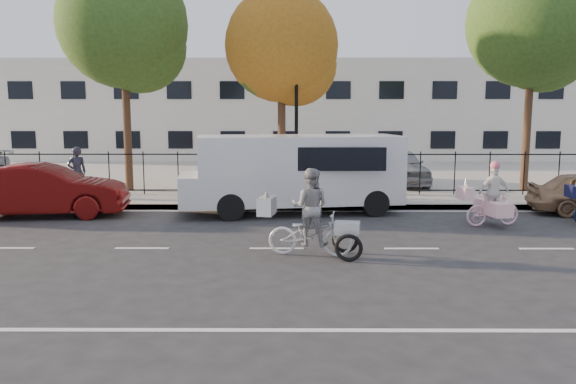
{
  "coord_description": "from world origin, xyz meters",
  "views": [
    {
      "loc": [
        0.31,
        -12.14,
        3.03
      ],
      "look_at": [
        0.25,
        1.2,
        1.1
      ],
      "focal_mm": 35.0,
      "sensor_mm": 36.0,
      "label": 1
    }
  ],
  "objects_px": {
    "zebra_trike": "(310,222)",
    "unicorn_bike": "(492,202)",
    "white_van": "(295,170)",
    "red_sedan": "(44,190)",
    "lot_car_c": "(289,164)",
    "lot_car_d": "(398,166)",
    "lamppost": "(296,109)",
    "lot_car_b": "(231,168)",
    "pedestrian": "(77,172)"
  },
  "relations": [
    {
      "from": "white_van",
      "to": "lot_car_d",
      "type": "distance_m",
      "value": 6.91
    },
    {
      "from": "lamppost",
      "to": "lot_car_b",
      "type": "height_order",
      "value": "lamppost"
    },
    {
      "from": "lamppost",
      "to": "lot_car_b",
      "type": "bearing_deg",
      "value": 127.85
    },
    {
      "from": "pedestrian",
      "to": "lamppost",
      "type": "bearing_deg",
      "value": 147.95
    },
    {
      "from": "lamppost",
      "to": "lot_car_c",
      "type": "relative_size",
      "value": 1.07
    },
    {
      "from": "zebra_trike",
      "to": "white_van",
      "type": "relative_size",
      "value": 0.32
    },
    {
      "from": "unicorn_bike",
      "to": "white_van",
      "type": "relative_size",
      "value": 0.26
    },
    {
      "from": "lot_car_b",
      "to": "lot_car_d",
      "type": "height_order",
      "value": "lot_car_d"
    },
    {
      "from": "white_van",
      "to": "pedestrian",
      "type": "xyz_separation_m",
      "value": [
        -7.28,
        1.99,
        -0.28
      ]
    },
    {
      "from": "lamppost",
      "to": "pedestrian",
      "type": "xyz_separation_m",
      "value": [
        -7.35,
        -0.31,
        -2.11
      ]
    },
    {
      "from": "unicorn_bike",
      "to": "lot_car_c",
      "type": "relative_size",
      "value": 0.44
    },
    {
      "from": "pedestrian",
      "to": "lot_car_b",
      "type": "xyz_separation_m",
      "value": [
        4.77,
        3.63,
        -0.24
      ]
    },
    {
      "from": "red_sedan",
      "to": "lot_car_b",
      "type": "distance_m",
      "value": 7.89
    },
    {
      "from": "pedestrian",
      "to": "lot_car_d",
      "type": "relative_size",
      "value": 0.41
    },
    {
      "from": "white_van",
      "to": "pedestrian",
      "type": "relative_size",
      "value": 3.99
    },
    {
      "from": "red_sedan",
      "to": "lot_car_c",
      "type": "relative_size",
      "value": 1.15
    },
    {
      "from": "unicorn_bike",
      "to": "red_sedan",
      "type": "xyz_separation_m",
      "value": [
        -12.44,
        1.3,
        0.12
      ]
    },
    {
      "from": "lot_car_c",
      "to": "lamppost",
      "type": "bearing_deg",
      "value": -83.84
    },
    {
      "from": "zebra_trike",
      "to": "lot_car_b",
      "type": "bearing_deg",
      "value": 24.83
    },
    {
      "from": "lamppost",
      "to": "lot_car_d",
      "type": "relative_size",
      "value": 1.03
    },
    {
      "from": "zebra_trike",
      "to": "pedestrian",
      "type": "relative_size",
      "value": 1.28
    },
    {
      "from": "lot_car_d",
      "to": "pedestrian",
      "type": "bearing_deg",
      "value": -168.15
    },
    {
      "from": "lot_car_d",
      "to": "white_van",
      "type": "bearing_deg",
      "value": -132.27
    },
    {
      "from": "lot_car_d",
      "to": "unicorn_bike",
      "type": "bearing_deg",
      "value": -87.19
    },
    {
      "from": "zebra_trike",
      "to": "lot_car_c",
      "type": "relative_size",
      "value": 0.54
    },
    {
      "from": "lamppost",
      "to": "white_van",
      "type": "relative_size",
      "value": 0.64
    },
    {
      "from": "lamppost",
      "to": "white_van",
      "type": "bearing_deg",
      "value": -91.83
    },
    {
      "from": "lamppost",
      "to": "lot_car_c",
      "type": "xyz_separation_m",
      "value": [
        -0.25,
        4.7,
        -2.3
      ]
    },
    {
      "from": "lamppost",
      "to": "zebra_trike",
      "type": "bearing_deg",
      "value": -88.25
    },
    {
      "from": "white_van",
      "to": "red_sedan",
      "type": "distance_m",
      "value": 7.28
    },
    {
      "from": "white_van",
      "to": "lot_car_d",
      "type": "height_order",
      "value": "white_van"
    },
    {
      "from": "white_van",
      "to": "lot_car_c",
      "type": "bearing_deg",
      "value": 82.24
    },
    {
      "from": "lot_car_c",
      "to": "lot_car_d",
      "type": "distance_m",
      "value": 4.58
    },
    {
      "from": "red_sedan",
      "to": "zebra_trike",
      "type": "bearing_deg",
      "value": -128.27
    },
    {
      "from": "zebra_trike",
      "to": "lot_car_b",
      "type": "distance_m",
      "value": 11.08
    },
    {
      "from": "pedestrian",
      "to": "lot_car_c",
      "type": "xyz_separation_m",
      "value": [
        7.1,
        5.0,
        -0.19
      ]
    },
    {
      "from": "lot_car_c",
      "to": "lot_car_d",
      "type": "height_order",
      "value": "lot_car_d"
    },
    {
      "from": "lamppost",
      "to": "pedestrian",
      "type": "relative_size",
      "value": 2.54
    },
    {
      "from": "zebra_trike",
      "to": "pedestrian",
      "type": "bearing_deg",
      "value": 57.07
    },
    {
      "from": "white_van",
      "to": "pedestrian",
      "type": "distance_m",
      "value": 7.55
    },
    {
      "from": "zebra_trike",
      "to": "lot_car_c",
      "type": "distance_m",
      "value": 12.1
    },
    {
      "from": "zebra_trike",
      "to": "unicorn_bike",
      "type": "relative_size",
      "value": 1.23
    },
    {
      "from": "zebra_trike",
      "to": "red_sedan",
      "type": "xyz_separation_m",
      "value": [
        -7.53,
        4.39,
        0.05
      ]
    },
    {
      "from": "lot_car_d",
      "to": "lot_car_b",
      "type": "bearing_deg",
      "value": 173.78
    },
    {
      "from": "zebra_trike",
      "to": "lot_car_b",
      "type": "height_order",
      "value": "zebra_trike"
    },
    {
      "from": "lot_car_b",
      "to": "lot_car_d",
      "type": "bearing_deg",
      "value": 3.29
    },
    {
      "from": "lamppost",
      "to": "zebra_trike",
      "type": "height_order",
      "value": "lamppost"
    },
    {
      "from": "red_sedan",
      "to": "lot_car_b",
      "type": "xyz_separation_m",
      "value": [
        4.72,
        6.32,
        0.0
      ]
    },
    {
      "from": "white_van",
      "to": "lot_car_d",
      "type": "xyz_separation_m",
      "value": [
        4.16,
        5.51,
        -0.41
      ]
    },
    {
      "from": "lot_car_c",
      "to": "lot_car_d",
      "type": "xyz_separation_m",
      "value": [
        4.33,
        -1.49,
        0.05
      ]
    }
  ]
}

